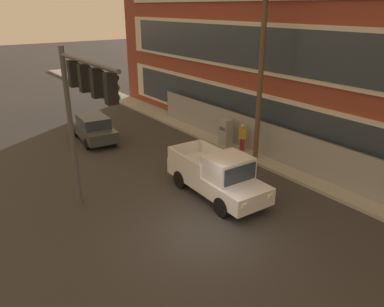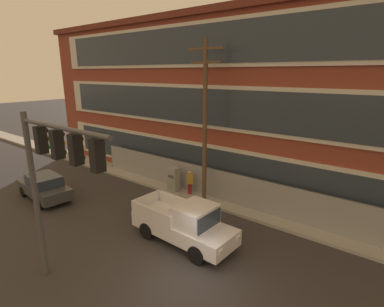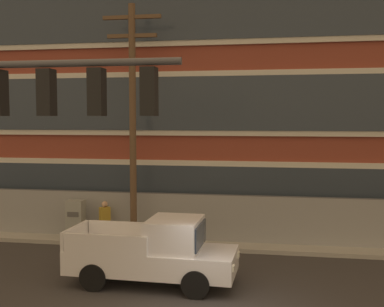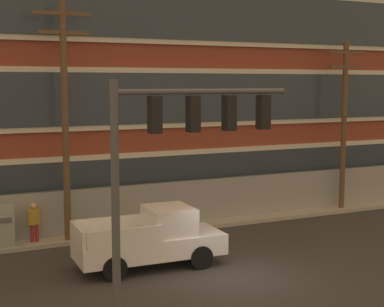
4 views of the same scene
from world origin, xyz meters
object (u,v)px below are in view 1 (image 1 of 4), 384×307
traffic_signal_mast (82,99)px  pedestrian_near_cabinet (242,136)px  pickup_truck_white (218,176)px  sedan_dark_grey (93,128)px  utility_pole_near_corner (261,63)px  electrical_cabinet (226,134)px

traffic_signal_mast → pedestrian_near_cabinet: (-1.84, 9.36, -3.72)m
pickup_truck_white → sedan_dark_grey: pickup_truck_white is taller
utility_pole_near_corner → electrical_cabinet: bearing=-178.7°
pickup_truck_white → sedan_dark_grey: size_ratio=1.15×
sedan_dark_grey → electrical_cabinet: electrical_cabinet is taller
pickup_truck_white → sedan_dark_grey: 10.10m
utility_pole_near_corner → traffic_signal_mast: bearing=-86.3°
electrical_cabinet → pedestrian_near_cabinet: electrical_cabinet is taller
traffic_signal_mast → pickup_truck_white: traffic_signal_mast is taller
traffic_signal_mast → sedan_dark_grey: 10.10m
sedan_dark_grey → electrical_cabinet: size_ratio=2.55×
pickup_truck_white → sedan_dark_grey: bearing=-171.3°
pickup_truck_white → utility_pole_near_corner: (-1.93, 4.14, 4.15)m
traffic_signal_mast → pedestrian_near_cabinet: 10.24m
traffic_signal_mast → pickup_truck_white: size_ratio=1.24×
traffic_signal_mast → utility_pole_near_corner: 9.19m
pickup_truck_white → electrical_cabinet: size_ratio=2.94×
utility_pole_near_corner → pickup_truck_white: bearing=-65.0°
electrical_cabinet → pedestrian_near_cabinet: size_ratio=1.03×
sedan_dark_grey → pedestrian_near_cabinet: size_ratio=2.63×
sedan_dark_grey → electrical_cabinet: bearing=44.7°
pickup_truck_white → sedan_dark_grey: (-9.98, -1.53, -0.15)m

